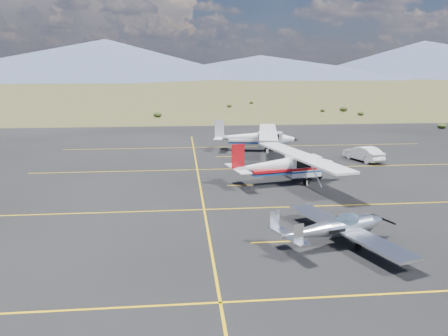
# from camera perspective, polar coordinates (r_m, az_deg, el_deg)

# --- Properties ---
(ground) EXTENTS (1600.00, 1600.00, 0.00)m
(ground) POSITION_cam_1_polar(r_m,az_deg,el_deg) (25.98, 11.06, -6.33)
(ground) COLOR #383D1C
(ground) RESTS_ON ground
(apron) EXTENTS (72.00, 72.00, 0.02)m
(apron) POSITION_cam_1_polar(r_m,az_deg,el_deg) (32.45, 7.56, -2.36)
(apron) COLOR black
(apron) RESTS_ON ground
(aircraft_low_wing) EXTENTS (6.07, 8.21, 1.80)m
(aircraft_low_wing) POSITION_cam_1_polar(r_m,az_deg,el_deg) (22.13, 14.48, -7.54)
(aircraft_low_wing) COLOR silver
(aircraft_low_wing) RESTS_ON apron
(aircraft_cessna) EXTENTS (7.97, 12.50, 3.16)m
(aircraft_cessna) POSITION_cam_1_polar(r_m,az_deg,el_deg) (33.16, 8.08, 0.45)
(aircraft_cessna) COLOR white
(aircraft_cessna) RESTS_ON apron
(aircraft_plain) EXTENTS (7.84, 12.67, 3.20)m
(aircraft_plain) POSITION_cam_1_polar(r_m,az_deg,el_deg) (46.24, 4.19, 4.02)
(aircraft_plain) COLOR white
(aircraft_plain) RESTS_ON apron
(sedan) EXTENTS (2.71, 4.50, 1.40)m
(sedan) POSITION_cam_1_polar(r_m,az_deg,el_deg) (42.95, 17.75, 1.82)
(sedan) COLOR silver
(sedan) RESTS_ON apron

